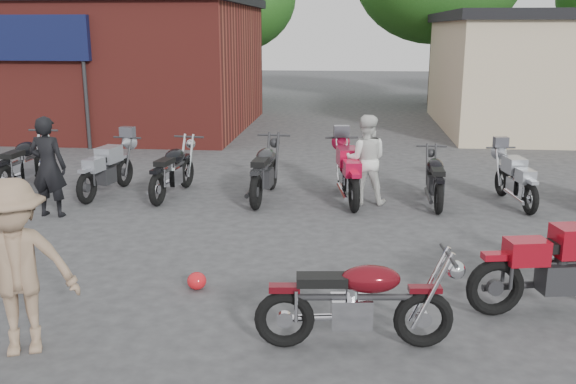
# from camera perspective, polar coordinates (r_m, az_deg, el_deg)

# --- Properties ---
(ground) EXTENTS (90.00, 90.00, 0.00)m
(ground) POSITION_cam_1_polar(r_m,az_deg,el_deg) (7.73, 1.30, -10.41)
(ground) COLOR #353537
(brick_building) EXTENTS (12.00, 8.00, 4.00)m
(brick_building) POSITION_cam_1_polar(r_m,az_deg,el_deg) (23.10, -18.96, 10.48)
(brick_building) COLOR maroon
(brick_building) RESTS_ON ground
(tree_0) EXTENTS (6.56, 6.56, 8.20)m
(tree_0) POSITION_cam_1_polar(r_m,az_deg,el_deg) (32.45, -21.61, 14.87)
(tree_0) COLOR #1B5015
(tree_0) RESTS_ON ground
(tree_1) EXTENTS (5.92, 5.92, 7.40)m
(tree_1) POSITION_cam_1_polar(r_m,az_deg,el_deg) (29.53, -5.23, 15.15)
(tree_1) COLOR #1B5015
(tree_1) RESTS_ON ground
(tree_2) EXTENTS (7.04, 7.04, 8.80)m
(tree_2) POSITION_cam_1_polar(r_m,az_deg,el_deg) (29.23, 13.09, 16.23)
(tree_2) COLOR #1B5015
(tree_2) RESTS_ON ground
(vintage_motorcycle) EXTENTS (2.04, 0.85, 1.15)m
(vintage_motorcycle) POSITION_cam_1_polar(r_m,az_deg,el_deg) (6.69, 6.29, -9.16)
(vintage_motorcycle) COLOR #5A0B13
(vintage_motorcycle) RESTS_ON ground
(sportbike) EXTENTS (2.29, 1.13, 1.27)m
(sportbike) POSITION_cam_1_polar(r_m,az_deg,el_deg) (8.09, 23.59, -5.68)
(sportbike) COLOR maroon
(sportbike) RESTS_ON ground
(helmet) EXTENTS (0.29, 0.29, 0.23)m
(helmet) POSITION_cam_1_polar(r_m,az_deg,el_deg) (8.33, -8.11, -7.83)
(helmet) COLOR red
(helmet) RESTS_ON ground
(person_dark) EXTENTS (0.67, 0.46, 1.78)m
(person_dark) POSITION_cam_1_polar(r_m,az_deg,el_deg) (11.97, -20.54, 2.11)
(person_dark) COLOR black
(person_dark) RESTS_ON ground
(person_light) EXTENTS (0.84, 0.66, 1.69)m
(person_light) POSITION_cam_1_polar(r_m,az_deg,el_deg) (12.15, 6.90, 2.88)
(person_light) COLOR silver
(person_light) RESTS_ON ground
(person_tan) EXTENTS (1.35, 1.05, 1.83)m
(person_tan) POSITION_cam_1_polar(r_m,az_deg,el_deg) (7.00, -22.99, -6.22)
(person_tan) COLOR #8F7158
(person_tan) RESTS_ON ground
(row_bike_0) EXTENTS (0.71, 2.09, 1.21)m
(row_bike_0) POSITION_cam_1_polar(r_m,az_deg,el_deg) (14.39, -22.44, 2.69)
(row_bike_0) COLOR black
(row_bike_0) RESTS_ON ground
(row_bike_1) EXTENTS (0.96, 2.05, 1.14)m
(row_bike_1) POSITION_cam_1_polar(r_m,az_deg,el_deg) (13.28, -15.82, 2.20)
(row_bike_1) COLOR #90929D
(row_bike_1) RESTS_ON ground
(row_bike_2) EXTENTS (0.91, 2.10, 1.18)m
(row_bike_2) POSITION_cam_1_polar(r_m,az_deg,el_deg) (12.86, -10.19, 2.21)
(row_bike_2) COLOR black
(row_bike_2) RESTS_ON ground
(row_bike_3) EXTENTS (0.84, 2.19, 1.25)m
(row_bike_3) POSITION_cam_1_polar(r_m,az_deg,el_deg) (12.45, -2.08, 2.19)
(row_bike_3) COLOR #252527
(row_bike_3) RESTS_ON ground
(row_bike_4) EXTENTS (1.02, 2.19, 1.22)m
(row_bike_4) POSITION_cam_1_polar(r_m,az_deg,el_deg) (12.32, 5.35, 1.96)
(row_bike_4) COLOR #BF0F37
(row_bike_4) RESTS_ON ground
(row_bike_5) EXTENTS (0.64, 1.88, 1.09)m
(row_bike_5) POSITION_cam_1_polar(r_m,az_deg,el_deg) (12.40, 12.95, 1.40)
(row_bike_5) COLOR black
(row_bike_5) RESTS_ON ground
(row_bike_6) EXTENTS (0.88, 1.91, 1.07)m
(row_bike_6) POSITION_cam_1_polar(r_m,az_deg,el_deg) (12.77, 19.58, 1.26)
(row_bike_6) COLOR #9297A0
(row_bike_6) RESTS_ON ground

